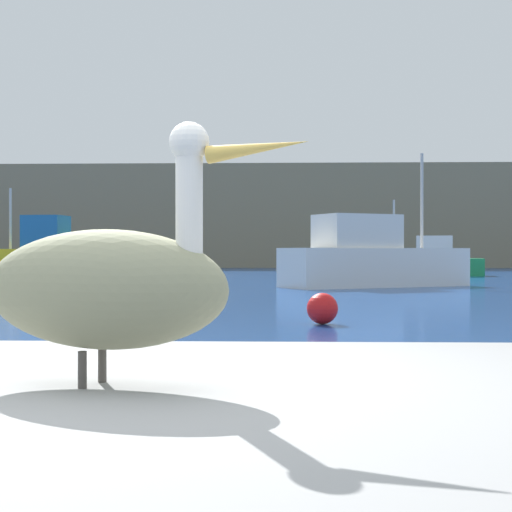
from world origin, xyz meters
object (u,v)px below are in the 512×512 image
Objects in this scene: pelican at (108,285)px; fishing_boat_green at (429,262)px; fishing_boat_white at (371,259)px; fishing_boat_yellow at (52,258)px; mooring_buoy at (322,309)px.

fishing_boat_green is (8.65, 41.72, -0.47)m from pelican.
pelican is 0.19× the size of fishing_boat_green.
pelican is 0.16× the size of fishing_boat_white.
fishing_boat_green is at bearing -155.57° from fishing_boat_yellow.
fishing_boat_white is 12.97× the size of mooring_buoy.
fishing_boat_yellow reaches higher than fishing_boat_green.
fishing_boat_green reaches higher than mooring_buoy.
pelican is at bearing -96.23° from mooring_buoy.
mooring_buoy is at bearing 100.12° from pelican.
fishing_boat_white is (14.62, -7.87, 0.01)m from fishing_boat_yellow.
fishing_boat_green is 30.54m from mooring_buoy.
fishing_boat_yellow is at bearing 117.01° from mooring_buoy.
fishing_boat_yellow is 1.20× the size of fishing_boat_green.
fishing_boat_white is at bearing 81.14° from fishing_boat_green.
mooring_buoy is at bearing 123.89° from fishing_boat_yellow.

